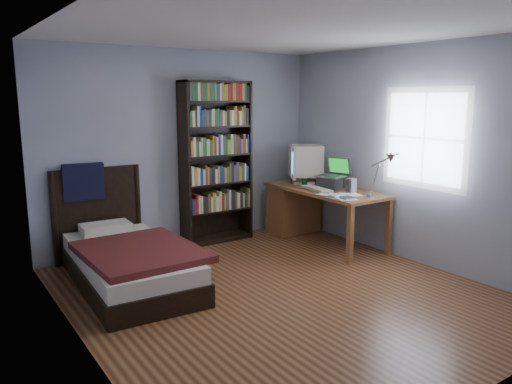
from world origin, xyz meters
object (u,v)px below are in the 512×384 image
(crt_monitor, at_px, (304,161))
(laptop, at_px, (331,180))
(bed, at_px, (126,258))
(desk_lamp, at_px, (388,163))
(soda_can, at_px, (304,182))
(keyboard, at_px, (317,189))
(speaker, at_px, (351,186))
(desk, at_px, (301,205))
(bookshelf, at_px, (216,162))

(crt_monitor, height_order, laptop, crt_monitor)
(bed, bearing_deg, desk_lamp, -23.26)
(crt_monitor, height_order, desk_lamp, desk_lamp)
(soda_can, bearing_deg, keyboard, -94.10)
(keyboard, height_order, bed, bed)
(soda_can, bearing_deg, bed, -176.05)
(crt_monitor, distance_m, speaker, 0.92)
(desk, height_order, keyboard, keyboard)
(crt_monitor, height_order, soda_can, crt_monitor)
(soda_can, height_order, bookshelf, bookshelf)
(laptop, bearing_deg, desk, 97.29)
(laptop, xyz_separation_m, soda_can, (-0.20, 0.29, -0.05))
(laptop, xyz_separation_m, keyboard, (-0.22, 0.02, -0.10))
(laptop, relative_size, soda_can, 3.50)
(desk, xyz_separation_m, bookshelf, (-1.11, 0.40, 0.64))
(speaker, bearing_deg, keyboard, 119.60)
(crt_monitor, relative_size, bed, 0.31)
(speaker, bearing_deg, bed, 168.10)
(desk, xyz_separation_m, speaker, (0.08, -0.88, 0.40))
(keyboard, bearing_deg, desk, 79.03)
(desk_lamp, bearing_deg, bookshelf, 119.42)
(desk_lamp, bearing_deg, keyboard, 97.05)
(desk_lamp, relative_size, speaker, 3.11)
(keyboard, xyz_separation_m, bookshelf, (-0.96, 0.90, 0.31))
(desk, height_order, desk_lamp, desk_lamp)
(speaker, relative_size, soda_can, 1.54)
(bed, bearing_deg, soda_can, 3.95)
(laptop, relative_size, keyboard, 0.88)
(desk_lamp, xyz_separation_m, bed, (-2.63, 1.13, -0.93))
(bed, bearing_deg, laptop, -2.51)
(desk_lamp, relative_size, bed, 0.27)
(bookshelf, distance_m, bed, 1.91)
(soda_can, bearing_deg, laptop, -55.91)
(desk, relative_size, bed, 0.82)
(crt_monitor, relative_size, keyboard, 1.38)
(speaker, height_order, bed, bed)
(laptop, bearing_deg, keyboard, 174.28)
(desk_lamp, bearing_deg, laptop, 84.87)
(bookshelf, bearing_deg, soda_can, -32.55)
(desk, relative_size, soda_can, 14.50)
(crt_monitor, height_order, bed, crt_monitor)
(crt_monitor, xyz_separation_m, laptop, (0.01, -0.54, -0.19))
(bookshelf, bearing_deg, laptop, -37.94)
(desk, distance_m, soda_can, 0.45)
(bookshelf, height_order, bed, bookshelf)
(keyboard, bearing_deg, soda_can, 91.95)
(soda_can, height_order, bed, bed)
(desk, distance_m, keyboard, 0.61)
(keyboard, distance_m, speaker, 0.45)
(desk, xyz_separation_m, keyboard, (-0.15, -0.50, 0.33))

